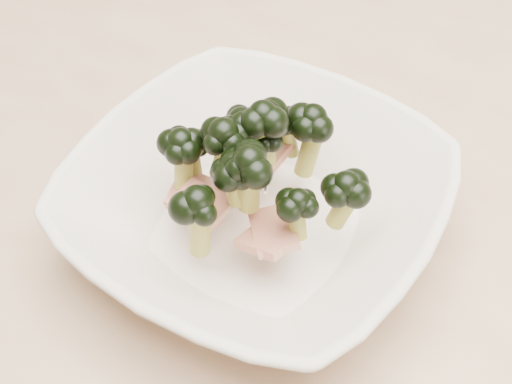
% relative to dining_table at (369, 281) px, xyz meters
% --- Properties ---
extents(dining_table, '(1.20, 0.80, 0.75)m').
position_rel_dining_table_xyz_m(dining_table, '(0.00, 0.00, 0.00)').
color(dining_table, tan).
rests_on(dining_table, ground).
extents(broccoli_dish, '(0.30, 0.30, 0.12)m').
position_rel_dining_table_xyz_m(broccoli_dish, '(-0.08, -0.08, 0.14)').
color(broccoli_dish, beige).
rests_on(broccoli_dish, dining_table).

